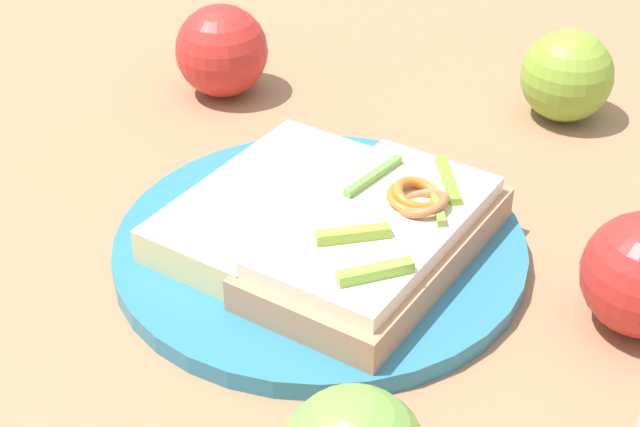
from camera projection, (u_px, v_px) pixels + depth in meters
name	position (u px, v px, depth m)	size (l,w,h in m)	color
ground_plane	(320.00, 254.00, 0.65)	(2.00, 2.00, 0.00)	#99704E
plate	(320.00, 246.00, 0.65)	(0.27, 0.27, 0.01)	teal
sandwich	(379.00, 238.00, 0.62)	(0.17, 0.21, 0.05)	tan
bread_slice_side	(266.00, 203.00, 0.66)	(0.17, 0.08, 0.02)	beige
apple_0	(222.00, 51.00, 0.83)	(0.08, 0.08, 0.08)	red
apple_3	(567.00, 76.00, 0.79)	(0.07, 0.07, 0.07)	#83A632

